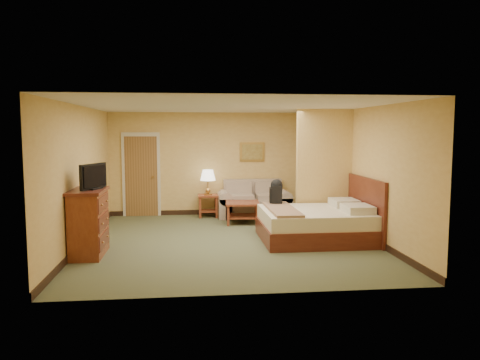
{
  "coord_description": "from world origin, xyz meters",
  "views": [
    {
      "loc": [
        -0.75,
        -8.9,
        2.13
      ],
      "look_at": [
        0.29,
        0.6,
        1.13
      ],
      "focal_mm": 35.0,
      "sensor_mm": 36.0,
      "label": 1
    }
  ],
  "objects": [
    {
      "name": "partition",
      "position": [
        2.15,
        0.93,
        1.3
      ],
      "size": [
        1.2,
        0.15,
        2.6
      ],
      "primitive_type": "cube",
      "color": "#DCB15D",
      "rests_on": "floor"
    },
    {
      "name": "dresser",
      "position": [
        -2.48,
        -0.77,
        0.58
      ],
      "size": [
        0.56,
        1.07,
        1.15
      ],
      "color": "maroon",
      "rests_on": "floor"
    },
    {
      "name": "baseboard",
      "position": [
        0.0,
        2.99,
        0.06
      ],
      "size": [
        5.5,
        0.02,
        0.12
      ],
      "primitive_type": "cube",
      "color": "black",
      "rests_on": "floor"
    },
    {
      "name": "left_wall",
      "position": [
        -2.75,
        0.0,
        1.3
      ],
      "size": [
        0.02,
        6.0,
        2.6
      ],
      "primitive_type": "cube",
      "color": "#DCB15D",
      "rests_on": "floor"
    },
    {
      "name": "back_wall",
      "position": [
        0.0,
        3.0,
        1.3
      ],
      "size": [
        5.5,
        0.02,
        2.6
      ],
      "primitive_type": "cube",
      "color": "#DCB15D",
      "rests_on": "floor"
    },
    {
      "name": "table_lamp",
      "position": [
        -0.29,
        2.65,
        1.03
      ],
      "size": [
        0.38,
        0.38,
        0.62
      ],
      "color": "#BA8B44",
      "rests_on": "side_table"
    },
    {
      "name": "tv",
      "position": [
        -2.38,
        -0.77,
        1.35
      ],
      "size": [
        0.32,
        0.68,
        0.44
      ],
      "rotation": [
        0.0,
        0.0,
        -0.39
      ],
      "color": "black",
      "rests_on": "dresser"
    },
    {
      "name": "floor",
      "position": [
        0.0,
        0.0,
        0.0
      ],
      "size": [
        6.0,
        6.0,
        0.0
      ],
      "primitive_type": "plane",
      "color": "#505738",
      "rests_on": "ground"
    },
    {
      "name": "backpack",
      "position": [
        1.04,
        0.55,
        0.89
      ],
      "size": [
        0.25,
        0.34,
        0.54
      ],
      "rotation": [
        0.0,
        0.0,
        -0.12
      ],
      "color": "black",
      "rests_on": "bed"
    },
    {
      "name": "door",
      "position": [
        -1.95,
        2.96,
        1.03
      ],
      "size": [
        0.94,
        0.16,
        2.1
      ],
      "color": "beige",
      "rests_on": "floor"
    },
    {
      "name": "right_wall",
      "position": [
        2.75,
        0.0,
        1.3
      ],
      "size": [
        0.02,
        6.0,
        2.6
      ],
      "primitive_type": "cube",
      "color": "#DCB15D",
      "rests_on": "floor"
    },
    {
      "name": "side_table",
      "position": [
        -0.29,
        2.65,
        0.36
      ],
      "size": [
        0.5,
        0.5,
        0.55
      ],
      "color": "maroon",
      "rests_on": "floor"
    },
    {
      "name": "ceiling",
      "position": [
        0.0,
        0.0,
        2.6
      ],
      "size": [
        6.0,
        6.0,
        0.0
      ],
      "primitive_type": "plane",
      "rotation": [
        3.14,
        0.0,
        0.0
      ],
      "color": "white",
      "rests_on": "back_wall"
    },
    {
      "name": "coffee_table",
      "position": [
        0.47,
        1.74,
        0.36
      ],
      "size": [
        0.83,
        0.83,
        0.5
      ],
      "rotation": [
        0.0,
        0.0,
        -0.08
      ],
      "color": "maroon",
      "rests_on": "floor"
    },
    {
      "name": "loveseat",
      "position": [
        0.86,
        2.58,
        0.3
      ],
      "size": [
        1.81,
        0.84,
        0.91
      ],
      "color": "tan",
      "rests_on": "floor"
    },
    {
      "name": "bed",
      "position": [
        1.81,
        -0.1,
        0.33
      ],
      "size": [
        2.23,
        1.89,
        1.22
      ],
      "color": "#511C12",
      "rests_on": "floor"
    },
    {
      "name": "wall_picture",
      "position": [
        0.86,
        2.97,
        1.6
      ],
      "size": [
        0.64,
        0.04,
        0.49
      ],
      "color": "#B78E3F",
      "rests_on": "back_wall"
    }
  ]
}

